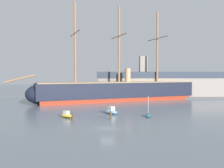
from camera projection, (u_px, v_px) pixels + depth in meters
ground_plane at (108, 128)px, 44.05m from camera, size 400.00×400.00×0.00m
tall_ship at (119, 91)px, 89.19m from camera, size 69.81×29.05×34.81m
motorboat_foreground_left at (67, 115)px, 54.97m from camera, size 3.87×3.29×1.53m
sailboat_foreground_right at (148, 115)px, 56.07m from camera, size 2.33×3.89×4.86m
motorboat_near_centre at (111, 111)px, 60.20m from camera, size 4.30×4.73×1.91m
dinghy_far_left at (32, 99)px, 96.51m from camera, size 1.61×2.00×0.44m
motorboat_distant_centre at (113, 96)px, 105.66m from camera, size 3.94×3.38×1.56m
mooring_piling_nearest at (111, 115)px, 52.52m from camera, size 0.43×0.43×1.77m
mooring_piling_left_pair at (72, 117)px, 51.41m from camera, size 0.43×0.43×1.46m
dockside_warehouse_right at (162, 85)px, 102.72m from camera, size 60.57×15.84×17.72m
seagull_in_flight at (87, 39)px, 65.54m from camera, size 1.11×0.99×0.14m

